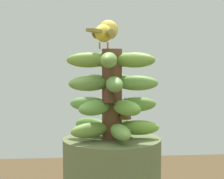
# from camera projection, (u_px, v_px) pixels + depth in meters

# --- Properties ---
(banana_bunch) EXTENTS (0.26, 0.26, 0.25)m
(banana_bunch) POSITION_uv_depth(u_px,v_px,m) (112.00, 94.00, 1.10)
(banana_bunch) COLOR brown
(banana_bunch) RESTS_ON banana_tree
(perched_bird) EXTENTS (0.10, 0.19, 0.08)m
(perched_bird) POSITION_uv_depth(u_px,v_px,m) (106.00, 32.00, 1.12)
(perched_bird) COLOR #C68933
(perched_bird) RESTS_ON banana_bunch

